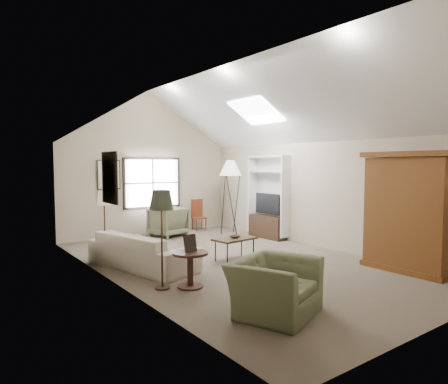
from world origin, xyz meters
TOP-DOWN VIEW (x-y plane):
  - room_shell at (0.00, 0.00)m, footprint 5.01×8.01m
  - window at (0.10, 3.96)m, footprint 1.72×0.08m
  - skylight at (1.30, 0.90)m, footprint 0.80×1.20m
  - wall_art at (-1.88, 1.94)m, footprint 1.97×3.71m
  - armoire at (2.18, -2.40)m, footprint 0.60×1.50m
  - tv_alcove at (2.34, 1.60)m, footprint 0.32×1.30m
  - media_console at (2.32, 1.60)m, footprint 0.34×1.18m
  - tv_panel at (2.32, 1.60)m, footprint 0.05×0.90m
  - sofa at (-1.70, 0.72)m, footprint 1.46×2.46m
  - armchair_near at (-1.30, -2.51)m, footprint 1.40×1.32m
  - armchair_far at (0.29, 3.43)m, footprint 1.02×1.03m
  - coffee_table at (0.11, 0.17)m, footprint 0.94×0.59m
  - bowl at (0.11, 0.17)m, footprint 0.24×0.24m
  - side_table at (-1.60, -0.88)m, footprint 0.71×0.71m
  - side_chair at (1.49, 3.70)m, footprint 0.41×0.41m
  - tripod_lamp at (1.84, 2.61)m, footprint 0.81×0.81m
  - dark_lamp at (-2.00, -0.68)m, footprint 0.47×0.47m
  - tan_lamp at (-2.00, 1.92)m, footprint 0.35×0.35m

SIDE VIEW (x-z plane):
  - coffee_table at x=0.11m, z-range 0.00..0.46m
  - side_table at x=-1.60m, z-range 0.00..0.58m
  - media_console at x=2.32m, z-range 0.00..0.60m
  - sofa at x=-1.70m, z-range 0.00..0.67m
  - armchair_near at x=-1.30m, z-range 0.00..0.73m
  - armchair_far at x=0.29m, z-range 0.00..0.79m
  - side_chair at x=1.49m, z-range 0.00..0.92m
  - bowl at x=0.11m, z-range 0.46..0.51m
  - tan_lamp at x=-2.00m, z-range 0.00..1.44m
  - dark_lamp at x=-2.00m, z-range 0.00..1.61m
  - tv_panel at x=2.32m, z-range 0.65..1.20m
  - tripod_lamp at x=1.84m, z-range 0.00..2.13m
  - armoire at x=2.18m, z-range 0.00..2.20m
  - tv_alcove at x=2.34m, z-range 0.10..2.20m
  - window at x=0.10m, z-range 0.74..2.16m
  - wall_art at x=-1.88m, z-range 1.29..2.17m
  - room_shell at x=0.00m, z-range 1.21..5.21m
  - skylight at x=1.30m, z-range 2.96..3.48m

